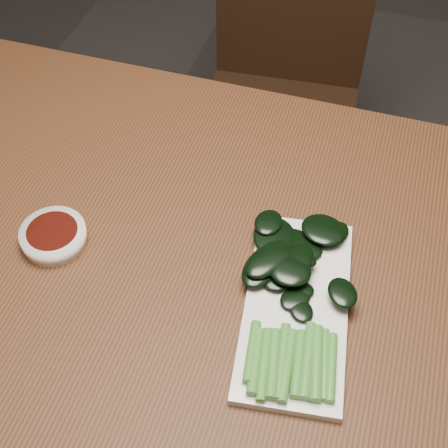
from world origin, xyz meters
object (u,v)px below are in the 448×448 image
(sauce_bowl, at_px, (54,236))
(gai_lan, at_px, (292,281))
(table, at_px, (219,286))
(chair_far, at_px, (282,89))
(serving_plate, at_px, (296,307))

(sauce_bowl, bearing_deg, gai_lan, 2.94)
(table, xyz_separation_m, chair_far, (-0.07, 0.74, -0.19))
(chair_far, height_order, sauce_bowl, chair_far)
(sauce_bowl, relative_size, gai_lan, 0.30)
(chair_far, relative_size, sauce_bowl, 9.10)
(table, height_order, gai_lan, gai_lan)
(gai_lan, bearing_deg, serving_plate, -63.78)
(table, bearing_deg, chair_far, 95.22)
(serving_plate, bearing_deg, gai_lan, 116.22)
(chair_far, relative_size, gai_lan, 2.76)
(serving_plate, bearing_deg, table, 157.93)
(table, distance_m, chair_far, 0.77)
(chair_far, xyz_separation_m, serving_plate, (0.20, -0.80, 0.27))
(sauce_bowl, bearing_deg, chair_far, 77.33)
(chair_far, xyz_separation_m, sauce_bowl, (-0.18, -0.79, 0.28))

